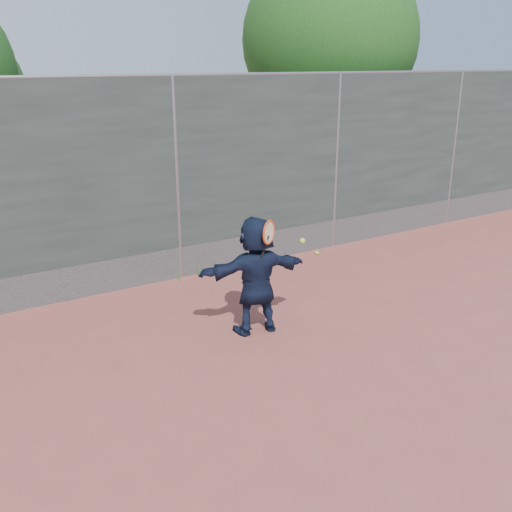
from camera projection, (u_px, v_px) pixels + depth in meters
ground at (319, 378)px, 6.05m from camera, size 80.00×80.00×0.00m
player at (256, 275)px, 6.88m from camera, size 1.42×0.65×1.47m
ball_ground at (317, 253)px, 9.88m from camera, size 0.07×0.07×0.07m
fence at (177, 176)px, 8.36m from camera, size 20.00×0.06×3.03m
swing_action at (272, 235)px, 6.59m from camera, size 0.62×0.17×0.51m
tree_right at (335, 45)px, 11.87m from camera, size 3.78×3.60×5.39m
weed_clump at (201, 268)px, 8.88m from camera, size 0.68×0.07×0.30m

